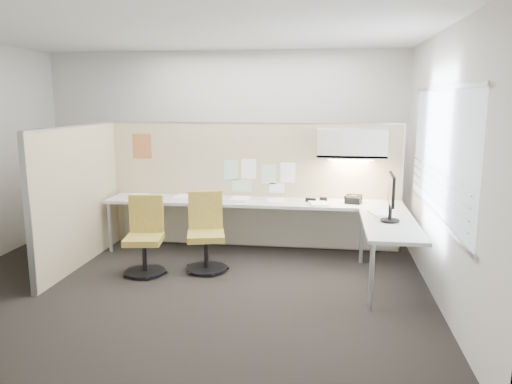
# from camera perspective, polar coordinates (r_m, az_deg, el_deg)

# --- Properties ---
(floor) EXTENTS (5.50, 4.50, 0.01)m
(floor) POSITION_cam_1_polar(r_m,az_deg,el_deg) (5.90, -8.09, -10.31)
(floor) COLOR black
(floor) RESTS_ON ground
(ceiling) EXTENTS (5.50, 4.50, 0.01)m
(ceiling) POSITION_cam_1_polar(r_m,az_deg,el_deg) (5.56, -8.89, 17.88)
(ceiling) COLOR white
(ceiling) RESTS_ON wall_back
(wall_back) EXTENTS (5.50, 0.02, 2.80)m
(wall_back) POSITION_cam_1_polar(r_m,az_deg,el_deg) (7.73, -3.74, 5.48)
(wall_back) COLOR beige
(wall_back) RESTS_ON ground
(wall_front) EXTENTS (5.50, 0.02, 2.80)m
(wall_front) POSITION_cam_1_polar(r_m,az_deg,el_deg) (3.49, -18.96, -1.44)
(wall_front) COLOR beige
(wall_front) RESTS_ON ground
(wall_right) EXTENTS (0.02, 4.50, 2.80)m
(wall_right) POSITION_cam_1_polar(r_m,az_deg,el_deg) (5.46, 20.47, 2.67)
(wall_right) COLOR beige
(wall_right) RESTS_ON ground
(window_pane) EXTENTS (0.01, 2.80, 1.30)m
(window_pane) POSITION_cam_1_polar(r_m,az_deg,el_deg) (5.43, 20.31, 4.24)
(window_pane) COLOR #98A5B1
(window_pane) RESTS_ON wall_right
(partition_back) EXTENTS (4.10, 0.06, 1.75)m
(partition_back) POSITION_cam_1_polar(r_m,az_deg,el_deg) (7.06, -0.39, 0.72)
(partition_back) COLOR tan
(partition_back) RESTS_ON floor
(partition_left) EXTENTS (0.06, 2.20, 1.75)m
(partition_left) POSITION_cam_1_polar(r_m,az_deg,el_deg) (6.66, -19.58, -0.52)
(partition_left) COLOR tan
(partition_left) RESTS_ON floor
(desk) EXTENTS (4.00, 2.07, 0.73)m
(desk) POSITION_cam_1_polar(r_m,az_deg,el_deg) (6.61, 2.28, -2.40)
(desk) COLOR beige
(desk) RESTS_ON floor
(overhead_bin) EXTENTS (0.90, 0.36, 0.38)m
(overhead_bin) POSITION_cam_1_polar(r_m,az_deg,el_deg) (6.71, 10.87, 5.47)
(overhead_bin) COLOR beige
(overhead_bin) RESTS_ON partition_back
(task_light_strip) EXTENTS (0.60, 0.06, 0.02)m
(task_light_strip) POSITION_cam_1_polar(r_m,az_deg,el_deg) (6.73, 10.81, 3.69)
(task_light_strip) COLOR #FFEABF
(task_light_strip) RESTS_ON overhead_bin
(pinned_papers) EXTENTS (1.01, 0.00, 0.47)m
(pinned_papers) POSITION_cam_1_polar(r_m,az_deg,el_deg) (6.99, 0.21, 1.93)
(pinned_papers) COLOR #8CBF8C
(pinned_papers) RESTS_ON partition_back
(poster) EXTENTS (0.28, 0.00, 0.35)m
(poster) POSITION_cam_1_polar(r_m,az_deg,el_deg) (7.36, -12.90, 5.14)
(poster) COLOR orange
(poster) RESTS_ON partition_back
(chair_left) EXTENTS (0.49, 0.51, 0.92)m
(chair_left) POSITION_cam_1_polar(r_m,az_deg,el_deg) (6.20, -12.58, -5.16)
(chair_left) COLOR black
(chair_left) RESTS_ON floor
(chair_right) EXTENTS (0.54, 0.55, 0.95)m
(chair_right) POSITION_cam_1_polar(r_m,az_deg,el_deg) (6.20, -5.75, -4.86)
(chair_right) COLOR black
(chair_right) RESTS_ON floor
(monitor) EXTENTS (0.21, 0.51, 0.53)m
(monitor) POSITION_cam_1_polar(r_m,az_deg,el_deg) (5.74, 15.19, -0.30)
(monitor) COLOR black
(monitor) RESTS_ON desk
(phone) EXTENTS (0.25, 0.24, 0.12)m
(phone) POSITION_cam_1_polar(r_m,az_deg,el_deg) (6.71, 11.03, -0.82)
(phone) COLOR black
(phone) RESTS_ON desk
(stapler) EXTENTS (0.15, 0.07, 0.05)m
(stapler) POSITION_cam_1_polar(r_m,az_deg,el_deg) (6.72, 6.27, -0.91)
(stapler) COLOR black
(stapler) RESTS_ON desk
(tape_dispenser) EXTENTS (0.10, 0.07, 0.06)m
(tape_dispenser) POSITION_cam_1_polar(r_m,az_deg,el_deg) (6.74, 7.71, -0.86)
(tape_dispenser) COLOR black
(tape_dispenser) RESTS_ON desk
(coat_hook) EXTENTS (0.18, 0.44, 1.32)m
(coat_hook) POSITION_cam_1_polar(r_m,az_deg,el_deg) (5.97, -23.97, 3.26)
(coat_hook) COLOR silver
(coat_hook) RESTS_ON partition_left
(paper_stack_0) EXTENTS (0.26, 0.32, 0.03)m
(paper_stack_0) POSITION_cam_1_polar(r_m,az_deg,el_deg) (7.15, -13.28, -0.50)
(paper_stack_0) COLOR white
(paper_stack_0) RESTS_ON desk
(paper_stack_1) EXTENTS (0.23, 0.30, 0.02)m
(paper_stack_1) POSITION_cam_1_polar(r_m,az_deg,el_deg) (7.05, -8.26, -0.52)
(paper_stack_1) COLOR white
(paper_stack_1) RESTS_ON desk
(paper_stack_2) EXTENTS (0.23, 0.30, 0.04)m
(paper_stack_2) POSITION_cam_1_polar(r_m,az_deg,el_deg) (6.73, -1.86, -0.86)
(paper_stack_2) COLOR white
(paper_stack_2) RESTS_ON desk
(paper_stack_3) EXTENTS (0.25, 0.32, 0.02)m
(paper_stack_3) POSITION_cam_1_polar(r_m,az_deg,el_deg) (6.72, 2.24, -1.00)
(paper_stack_3) COLOR white
(paper_stack_3) RESTS_ON desk
(paper_stack_4) EXTENTS (0.29, 0.34, 0.02)m
(paper_stack_4) POSITION_cam_1_polar(r_m,az_deg,el_deg) (6.59, 7.16, -1.28)
(paper_stack_4) COLOR white
(paper_stack_4) RESTS_ON desk
(paper_stack_5) EXTENTS (0.30, 0.35, 0.02)m
(paper_stack_5) POSITION_cam_1_polar(r_m,az_deg,el_deg) (6.15, 14.08, -2.38)
(paper_stack_5) COLOR white
(paper_stack_5) RESTS_ON desk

